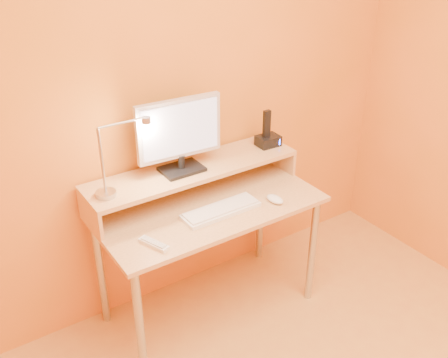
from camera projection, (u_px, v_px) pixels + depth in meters
wall_back at (175, 93)px, 2.69m from camera, size 3.00×0.04×2.50m
desk_leg_fl at (140, 327)px, 2.44m from camera, size 0.04×0.04×0.69m
desk_leg_fr at (312, 251)px, 2.97m from camera, size 0.04×0.04×0.69m
desk_leg_bl at (100, 272)px, 2.81m from camera, size 0.04×0.04×0.69m
desk_leg_br at (260, 213)px, 3.34m from camera, size 0.04×0.04×0.69m
desk_lower at (209, 207)px, 2.72m from camera, size 1.20×0.60×0.02m
shelf_riser_left at (90, 214)px, 2.50m from camera, size 0.02×0.30×0.14m
shelf_riser_right at (278, 156)px, 3.08m from camera, size 0.02×0.30×0.14m
desk_shelf at (193, 169)px, 2.75m from camera, size 1.20×0.30×0.02m
monitor_foot at (182, 169)px, 2.71m from camera, size 0.22×0.16×0.02m
monitor_neck at (181, 162)px, 2.69m from camera, size 0.04×0.04×0.07m
monitor_panel at (179, 128)px, 2.61m from camera, size 0.46×0.07×0.31m
monitor_back at (177, 127)px, 2.62m from camera, size 0.41×0.04×0.27m
monitor_screen at (181, 130)px, 2.59m from camera, size 0.42×0.03×0.27m
lamp_base at (106, 194)px, 2.47m from camera, size 0.10×0.10×0.02m
lamp_post at (102, 161)px, 2.39m from camera, size 0.01×0.01×0.33m
lamp_arm at (122, 123)px, 2.37m from camera, size 0.24×0.01×0.01m
lamp_head at (146, 120)px, 2.43m from camera, size 0.04×0.04×0.03m
lamp_bulb at (146, 123)px, 2.44m from camera, size 0.03×0.03×0.00m
phone_dock at (268, 141)px, 2.98m from camera, size 0.13×0.10×0.06m
phone_handset at (267, 124)px, 2.92m from camera, size 0.04×0.03×0.16m
phone_led at (280, 142)px, 2.96m from camera, size 0.01×0.00×0.04m
keyboard at (221, 211)px, 2.64m from camera, size 0.42×0.14×0.02m
mouse at (275, 199)px, 2.73m from camera, size 0.07×0.11×0.04m
remote_control at (154, 244)px, 2.39m from camera, size 0.10×0.17×0.02m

